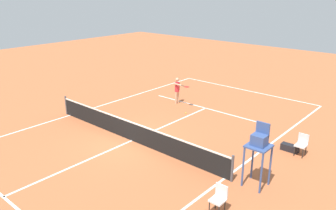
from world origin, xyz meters
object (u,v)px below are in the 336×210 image
umpire_chair (259,145)px  equipment_bag (290,148)px  courtside_chair_near (219,198)px  courtside_chair_mid (302,144)px  player_serving (178,88)px  tennis_ball (186,113)px

umpire_chair → equipment_bag: umpire_chair is taller
courtside_chair_near → courtside_chair_mid: 5.66m
player_serving → equipment_bag: bearing=80.3°
tennis_ball → umpire_chair: size_ratio=0.03×
tennis_ball → courtside_chair_mid: (-6.86, 0.76, 0.50)m
courtside_chair_near → player_serving: bearing=-43.5°
player_serving → courtside_chair_near: size_ratio=1.73×
player_serving → umpire_chair: 9.60m
player_serving → courtside_chair_mid: size_ratio=1.73×
courtside_chair_near → equipment_bag: courtside_chair_near is taller
tennis_ball → courtside_chair_near: size_ratio=0.07×
player_serving → courtside_chair_near: 10.85m
player_serving → umpire_chair: umpire_chair is taller
player_serving → courtside_chair_mid: bearing=80.5°
tennis_ball → equipment_bag: 6.40m
umpire_chair → courtside_chair_mid: umpire_chair is taller
umpire_chair → courtside_chair_near: umpire_chair is taller
player_serving → umpire_chair: (-8.02, 5.24, 0.63)m
courtside_chair_mid → player_serving: bearing=-12.3°
umpire_chair → courtside_chair_near: bearing=86.1°
player_serving → equipment_bag: 8.11m
player_serving → umpire_chair: size_ratio=0.68×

